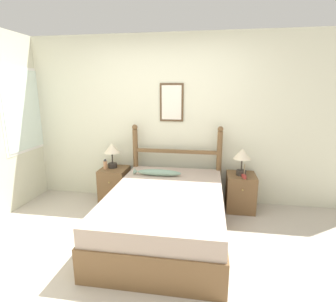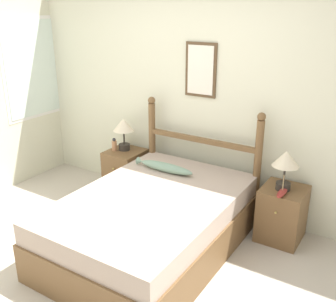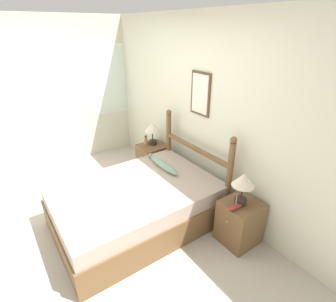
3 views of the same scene
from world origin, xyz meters
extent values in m
plane|color=#B7AD9E|center=(0.00, 0.00, 0.00)|extent=(16.00, 16.00, 0.00)
cube|color=beige|center=(0.00, 1.73, 1.27)|extent=(6.40, 0.06, 2.55)
cube|color=#4C3823|center=(0.13, 1.69, 1.55)|extent=(0.36, 0.02, 0.57)
cube|color=silver|center=(0.13, 1.68, 1.55)|extent=(0.30, 0.01, 0.51)
cube|color=beige|center=(-2.13, 0.00, 1.27)|extent=(0.06, 6.40, 2.55)
cube|color=white|center=(-2.10, 1.33, 1.43)|extent=(0.01, 0.89, 1.27)
cube|color=silver|center=(-2.09, 1.33, 1.43)|extent=(0.01, 0.81, 1.19)
cube|color=brown|center=(0.22, 0.61, 0.18)|extent=(1.37, 2.00, 0.36)
cube|color=tan|center=(0.22, 0.61, 0.46)|extent=(1.33, 1.96, 0.20)
cylinder|color=brown|center=(-0.43, 1.57, 0.57)|extent=(0.08, 0.08, 1.15)
sphere|color=brown|center=(-0.43, 1.57, 1.18)|extent=(0.08, 0.08, 0.08)
cylinder|color=brown|center=(0.86, 1.57, 0.57)|extent=(0.08, 0.08, 1.15)
sphere|color=brown|center=(0.86, 1.57, 1.18)|extent=(0.08, 0.08, 0.08)
cube|color=brown|center=(0.22, 1.57, 0.82)|extent=(1.29, 0.05, 0.05)
cube|color=brown|center=(-0.75, 1.46, 0.27)|extent=(0.41, 0.43, 0.54)
sphere|color=tan|center=(-0.75, 1.23, 0.39)|extent=(0.02, 0.02, 0.02)
cube|color=brown|center=(1.19, 1.46, 0.27)|extent=(0.41, 0.43, 0.54)
sphere|color=tan|center=(1.19, 1.23, 0.39)|extent=(0.02, 0.02, 0.02)
cylinder|color=#2D2823|center=(-0.78, 1.49, 0.58)|extent=(0.14, 0.14, 0.07)
cylinder|color=#2D2823|center=(-0.78, 1.49, 0.70)|extent=(0.02, 0.02, 0.17)
cone|color=beige|center=(-0.78, 1.49, 0.86)|extent=(0.25, 0.25, 0.15)
cylinder|color=#2D2823|center=(1.18, 1.43, 0.58)|extent=(0.14, 0.14, 0.07)
cylinder|color=#2D2823|center=(1.18, 1.43, 0.70)|extent=(0.02, 0.02, 0.17)
cone|color=beige|center=(1.18, 1.43, 0.86)|extent=(0.25, 0.25, 0.15)
cylinder|color=tan|center=(-0.87, 1.40, 0.60)|extent=(0.06, 0.06, 0.12)
sphere|color=#333338|center=(-0.87, 1.40, 0.68)|extent=(0.04, 0.04, 0.04)
ellipsoid|color=maroon|center=(1.20, 1.32, 0.56)|extent=(0.07, 0.25, 0.05)
cylinder|color=#997F56|center=(1.20, 1.32, 0.66)|extent=(0.01, 0.01, 0.15)
ellipsoid|color=gray|center=(0.03, 1.16, 0.61)|extent=(0.62, 0.12, 0.09)
cone|color=gray|center=(-0.31, 1.16, 0.61)|extent=(0.06, 0.08, 0.08)
camera|label=1|loc=(0.70, -2.28, 1.75)|focal=28.00mm
camera|label=2|loc=(2.06, -2.01, 2.20)|focal=42.00mm
camera|label=3|loc=(2.69, -0.62, 2.36)|focal=28.00mm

